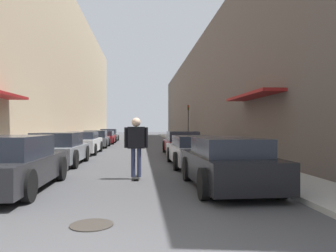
% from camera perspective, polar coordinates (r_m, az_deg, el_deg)
% --- Properties ---
extents(ground, '(124.88, 124.88, 0.00)m').
position_cam_1_polar(ground, '(26.28, -5.91, -3.54)').
color(ground, '#424244').
extents(curb_strip_left, '(1.80, 56.77, 0.12)m').
position_cam_1_polar(curb_strip_left, '(32.36, -14.14, -2.78)').
color(curb_strip_left, '#A3A099').
rests_on(curb_strip_left, ground).
extents(curb_strip_right, '(1.80, 56.77, 0.12)m').
position_cam_1_polar(curb_strip_right, '(32.22, 2.74, -2.79)').
color(curb_strip_right, '#A3A099').
rests_on(curb_strip_right, ground).
extents(building_row_left, '(4.90, 56.77, 13.69)m').
position_cam_1_polar(building_row_left, '(33.33, -19.13, 9.00)').
color(building_row_left, tan).
rests_on(building_row_left, ground).
extents(building_row_right, '(4.90, 56.77, 9.31)m').
position_cam_1_polar(building_row_right, '(32.83, 7.78, 5.29)').
color(building_row_right, '#564C47').
rests_on(building_row_right, ground).
extents(parked_car_left_0, '(1.89, 4.60, 1.37)m').
position_cam_1_polar(parked_car_left_0, '(9.08, -25.54, -6.01)').
color(parked_car_left_0, '#232326').
rests_on(parked_car_left_0, ground).
extents(parked_car_left_1, '(1.99, 4.20, 1.34)m').
position_cam_1_polar(parked_car_left_1, '(14.33, -18.52, -3.87)').
color(parked_car_left_1, gray).
rests_on(parked_car_left_1, ground).
extents(parked_car_left_2, '(1.87, 4.29, 1.29)m').
position_cam_1_polar(parked_car_left_2, '(19.80, -14.56, -2.86)').
color(parked_car_left_2, silver).
rests_on(parked_car_left_2, ground).
extents(parked_car_left_3, '(1.89, 4.04, 1.29)m').
position_cam_1_polar(parked_car_left_3, '(25.42, -12.41, -2.27)').
color(parked_car_left_3, '#515459').
rests_on(parked_car_left_3, ground).
extents(parked_car_left_4, '(1.92, 4.24, 1.18)m').
position_cam_1_polar(parked_car_left_4, '(30.55, -11.00, -1.97)').
color(parked_car_left_4, maroon).
rests_on(parked_car_left_4, ground).
extents(parked_car_left_5, '(1.93, 4.54, 1.31)m').
position_cam_1_polar(parked_car_left_5, '(35.52, -10.24, -1.62)').
color(parked_car_left_5, gray).
rests_on(parked_car_left_5, ground).
extents(parked_car_right_0, '(1.91, 4.18, 1.31)m').
position_cam_1_polar(parked_car_right_0, '(8.59, 10.31, -6.47)').
color(parked_car_right_0, black).
rests_on(parked_car_right_0, ground).
extents(parked_car_right_1, '(1.99, 4.51, 1.22)m').
position_cam_1_polar(parked_car_right_1, '(13.39, 4.67, -4.33)').
color(parked_car_right_1, '#B7B7BC').
rests_on(parked_car_right_1, ground).
extents(parked_car_right_2, '(1.98, 4.61, 1.32)m').
position_cam_1_polar(parked_car_right_2, '(18.61, 2.44, -3.02)').
color(parked_car_right_2, maroon).
rests_on(parked_car_right_2, ground).
extents(skateboarder, '(0.72, 0.78, 1.87)m').
position_cam_1_polar(skateboarder, '(9.97, -5.57, -2.64)').
color(skateboarder, black).
rests_on(skateboarder, ground).
extents(manhole_cover, '(0.70, 0.70, 0.02)m').
position_cam_1_polar(manhole_cover, '(5.66, -13.16, -16.42)').
color(manhole_cover, '#332D28').
rests_on(manhole_cover, ground).
extents(traffic_light, '(0.16, 0.22, 3.48)m').
position_cam_1_polar(traffic_light, '(30.97, 3.53, 1.19)').
color(traffic_light, '#2D2D2D').
rests_on(traffic_light, curb_strip_right).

